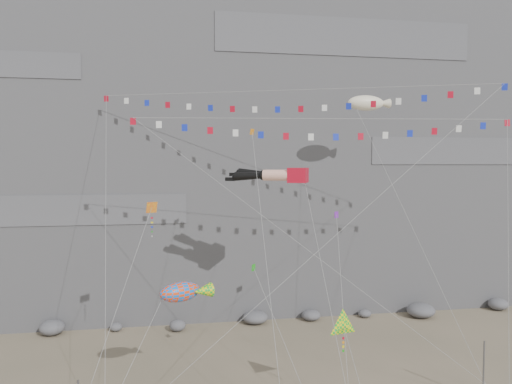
% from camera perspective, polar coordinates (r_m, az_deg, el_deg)
% --- Properties ---
extents(cliff, '(80.00, 28.00, 50.00)m').
position_cam_1_polar(cliff, '(66.29, -2.35, 10.54)').
color(cliff, slate).
rests_on(cliff, ground).
extents(talus_boulders, '(60.00, 3.00, 1.20)m').
position_cam_1_polar(talus_boulders, '(53.33, -0.08, -14.17)').
color(talus_boulders, slate).
rests_on(talus_boulders, ground).
extents(anchor_pole_right, '(0.12, 0.12, 4.24)m').
position_cam_1_polar(anchor_pole_right, '(40.17, 24.57, -18.09)').
color(anchor_pole_right, slate).
rests_on(anchor_pole_right, ground).
extents(legs_kite, '(6.85, 17.38, 21.09)m').
position_cam_1_polar(legs_kite, '(40.90, 2.26, 1.92)').
color(legs_kite, red).
rests_on(legs_kite, ground).
extents(flag_banner_upper, '(32.60, 19.91, 30.19)m').
position_cam_1_polar(flag_banner_upper, '(44.74, 3.80, 11.51)').
color(flag_banner_upper, red).
rests_on(flag_banner_upper, ground).
extents(flag_banner_lower, '(30.08, 10.70, 24.41)m').
position_cam_1_polar(flag_banner_lower, '(40.78, 7.76, 8.28)').
color(flag_banner_lower, red).
rests_on(flag_banner_lower, ground).
extents(harlequin_kite, '(5.54, 8.41, 15.95)m').
position_cam_1_polar(harlequin_kite, '(37.28, -11.86, -1.84)').
color(harlequin_kite, red).
rests_on(harlequin_kite, ground).
extents(fish_windsock, '(7.43, 6.60, 10.79)m').
position_cam_1_polar(fish_windsock, '(34.59, -8.67, -11.24)').
color(fish_windsock, '#FF410D').
rests_on(fish_windsock, ground).
extents(delta_kite, '(2.29, 5.79, 7.95)m').
position_cam_1_polar(delta_kite, '(34.55, 9.99, -14.86)').
color(delta_kite, yellow).
rests_on(delta_kite, ground).
extents(blimp_windsock, '(6.56, 14.09, 26.24)m').
position_cam_1_polar(blimp_windsock, '(48.78, 12.47, 9.85)').
color(blimp_windsock, '#FBF2CE').
rests_on(blimp_windsock, ground).
extents(small_kite_a, '(1.07, 13.92, 23.24)m').
position_cam_1_polar(small_kite_a, '(39.73, -0.38, 6.16)').
color(small_kite_a, orange).
rests_on(small_kite_a, ground).
extents(small_kite_b, '(3.15, 10.92, 16.23)m').
position_cam_1_polar(small_kite_b, '(41.13, 9.19, -2.87)').
color(small_kite_b, purple).
rests_on(small_kite_b, ground).
extents(small_kite_c, '(3.42, 10.04, 13.26)m').
position_cam_1_polar(small_kite_c, '(36.71, -0.17, -8.92)').
color(small_kite_c, '#1CA319').
rests_on(small_kite_c, ground).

